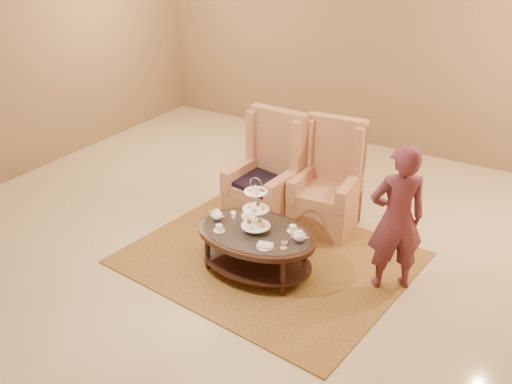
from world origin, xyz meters
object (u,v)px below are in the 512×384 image
Objects in this scene: armchair_right at (328,192)px; person at (397,219)px; tea_table at (256,239)px; armchair_left at (268,185)px.

armchair_right is 1.42m from person.
armchair_left reaches higher than tea_table.
person is at bearing -14.46° from armchair_left.
armchair_left is 0.74m from armchair_right.
armchair_right is (0.21, 1.33, 0.04)m from tea_table.
armchair_right is at bearing -73.52° from person.
armchair_left is 0.88× the size of person.
armchair_left is at bearing 114.39° from tea_table.
tea_table is 0.85× the size of person.
person is (1.10, -0.83, 0.34)m from armchair_right.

